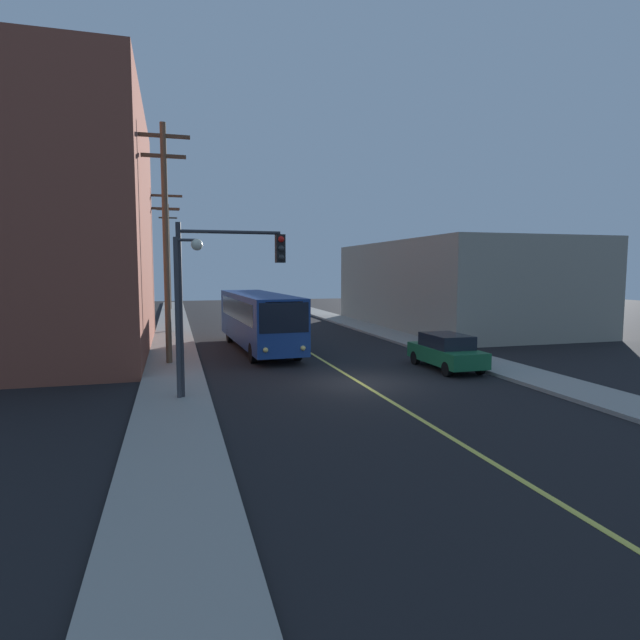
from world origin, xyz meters
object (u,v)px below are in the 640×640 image
utility_pole_near (166,234)px  utility_pole_far (169,252)px  utility_pole_mid (166,253)px  city_bus (258,318)px  traffic_signal_left_corner (225,277)px  street_lamp_left (184,293)px  fire_hydrant (452,346)px  parked_car_green (446,351)px

utility_pole_near → utility_pole_far: bearing=90.2°
utility_pole_near → utility_pole_mid: (-0.15, 13.51, -0.45)m
city_bus → traffic_signal_left_corner: 11.59m
city_bus → street_lamp_left: (-4.27, -11.02, 1.92)m
utility_pole_far → fire_hydrant: bearing=-68.8°
city_bus → utility_pole_near: 7.63m
utility_pole_mid → traffic_signal_left_corner: 20.75m
street_lamp_left → city_bus: bearing=68.8°
utility_pole_mid → utility_pole_far: size_ratio=0.87×
city_bus → utility_pole_mid: bearing=117.6°
parked_car_green → street_lamp_left: 12.31m
fire_hydrant → parked_car_green: bearing=-124.2°
utility_pole_near → fire_hydrant: bearing=-5.3°
traffic_signal_left_corner → utility_pole_mid: bearing=96.0°
utility_pole_near → utility_pole_mid: bearing=90.6°
city_bus → fire_hydrant: (9.40, -5.21, -1.23)m
utility_pole_far → traffic_signal_left_corner: 43.08m
utility_pole_far → traffic_signal_left_corner: size_ratio=1.95×
street_lamp_left → fire_hydrant: 15.19m
utility_pole_far → street_lamp_left: (0.73, -43.05, -2.79)m
parked_car_green → utility_pole_near: (-12.24, 4.35, 5.37)m
traffic_signal_left_corner → utility_pole_far: bearing=92.9°
utility_pole_near → fire_hydrant: 15.41m
parked_car_green → utility_pole_mid: 22.28m
utility_pole_mid → fire_hydrant: bearing=-45.8°
traffic_signal_left_corner → street_lamp_left: size_ratio=1.09×
traffic_signal_left_corner → street_lamp_left: traffic_signal_left_corner is taller
city_bus → utility_pole_far: (-5.01, 32.02, 4.71)m
parked_car_green → utility_pole_far: utility_pole_far is taller
utility_pole_near → street_lamp_left: (0.61, -7.15, -2.47)m
utility_pole_far → fire_hydrant: utility_pole_far is taller
utility_pole_near → traffic_signal_left_corner: bearing=-74.0°
parked_car_green → fire_hydrant: size_ratio=5.25×
utility_pole_near → utility_pole_mid: size_ratio=1.09×
utility_pole_far → traffic_signal_left_corner: (2.15, -42.97, -2.23)m
parked_car_green → utility_pole_near: 14.05m
fire_hydrant → utility_pole_far: bearing=111.2°
utility_pole_mid → fire_hydrant: 21.34m
parked_car_green → traffic_signal_left_corner: traffic_signal_left_corner is taller
utility_pole_near → street_lamp_left: bearing=-85.1°
utility_pole_near → utility_pole_far: utility_pole_far is taller
city_bus → parked_car_green: 11.08m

